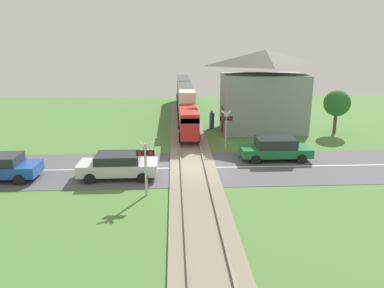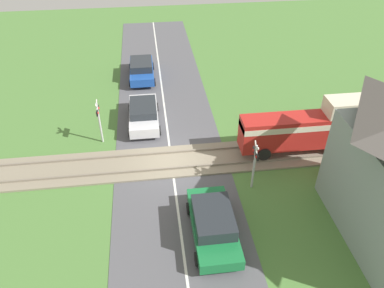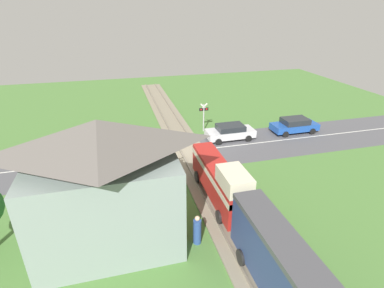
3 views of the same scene
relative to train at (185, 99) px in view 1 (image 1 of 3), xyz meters
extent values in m
plane|color=#4C7A38|center=(0.00, -15.60, -1.89)|extent=(60.00, 60.00, 0.00)
cube|color=#515156|center=(0.00, -15.60, -1.88)|extent=(48.00, 6.40, 0.02)
cube|color=silver|center=(0.00, -15.60, -1.86)|extent=(48.00, 0.12, 0.00)
cube|color=gray|center=(0.00, -15.60, -1.83)|extent=(2.80, 48.00, 0.12)
cube|color=slate|center=(-0.72, -15.60, -1.71)|extent=(0.10, 48.00, 0.12)
cube|color=slate|center=(0.72, -15.60, -1.71)|extent=(0.10, 48.00, 0.12)
cube|color=red|center=(0.00, -8.21, -0.32)|extent=(1.35, 6.93, 1.90)
cube|color=beige|center=(0.00, -8.21, 0.21)|extent=(1.37, 6.93, 0.36)
cube|color=beige|center=(0.00, -5.85, 1.08)|extent=(1.35, 2.22, 0.90)
cylinder|color=black|center=(-0.72, -10.43, -1.27)|extent=(0.14, 0.76, 0.76)
cylinder|color=black|center=(0.72, -10.43, -1.27)|extent=(0.14, 0.76, 0.76)
cylinder|color=black|center=(-0.72, -5.99, -1.27)|extent=(0.14, 0.76, 0.76)
cylinder|color=black|center=(0.72, -5.99, -1.27)|extent=(0.14, 0.76, 0.76)
cube|color=navy|center=(0.00, -0.53, -0.07)|extent=(1.35, 7.63, 2.40)
cube|color=#47474C|center=(0.00, -0.53, 1.25)|extent=(1.41, 7.63, 0.24)
cylinder|color=black|center=(-0.72, -2.97, -1.27)|extent=(0.14, 0.76, 0.76)
cylinder|color=black|center=(0.72, -2.97, -1.27)|extent=(0.14, 0.76, 0.76)
cylinder|color=black|center=(-0.72, 1.91, -1.27)|extent=(0.14, 0.76, 0.76)
cylinder|color=black|center=(0.72, 1.91, -1.27)|extent=(0.14, 0.76, 0.76)
cube|color=navy|center=(0.00, 7.50, -0.07)|extent=(1.35, 7.63, 2.40)
cube|color=#47474C|center=(0.00, 7.50, 1.25)|extent=(1.41, 7.63, 0.24)
cylinder|color=black|center=(-0.72, 5.06, -1.27)|extent=(0.14, 0.76, 0.76)
cylinder|color=black|center=(0.72, 5.06, -1.27)|extent=(0.14, 0.76, 0.76)
cylinder|color=black|center=(-0.72, 9.94, -1.27)|extent=(0.14, 0.76, 0.76)
cylinder|color=black|center=(0.72, 9.94, -1.27)|extent=(0.14, 0.76, 0.76)
cube|color=silver|center=(-4.30, -17.04, -1.27)|extent=(4.40, 1.82, 0.64)
cube|color=#23282D|center=(-4.30, -17.04, -0.71)|extent=(2.42, 1.67, 0.48)
cylinder|color=black|center=(-2.87, -16.13, -1.59)|extent=(0.60, 0.18, 0.60)
cylinder|color=black|center=(-2.87, -17.95, -1.59)|extent=(0.60, 0.18, 0.60)
cylinder|color=black|center=(-5.72, -16.13, -1.59)|extent=(0.60, 0.18, 0.60)
cylinder|color=black|center=(-5.72, -17.95, -1.59)|extent=(0.60, 0.18, 0.60)
cube|color=#197038|center=(5.44, -14.16, -1.31)|extent=(4.49, 1.86, 0.56)
cube|color=#23282D|center=(5.44, -14.16, -0.72)|extent=(2.47, 1.71, 0.61)
cylinder|color=black|center=(3.98, -15.09, -1.59)|extent=(0.60, 0.18, 0.60)
cylinder|color=black|center=(3.98, -13.23, -1.59)|extent=(0.60, 0.18, 0.60)
cylinder|color=black|center=(6.90, -15.09, -1.59)|extent=(0.60, 0.18, 0.60)
cylinder|color=black|center=(6.90, -13.23, -1.59)|extent=(0.60, 0.18, 0.60)
cylinder|color=black|center=(-9.48, -16.13, -1.59)|extent=(0.60, 0.18, 0.60)
cylinder|color=black|center=(-9.48, -17.95, -1.59)|extent=(0.60, 0.18, 0.60)
cylinder|color=#B7B7B7|center=(-2.54, -19.62, -0.53)|extent=(0.12, 0.12, 2.72)
cube|color=black|center=(-2.54, -19.62, 0.34)|extent=(0.90, 0.08, 0.28)
sphere|color=red|center=(-2.81, -19.62, 0.34)|extent=(0.18, 0.18, 0.18)
sphere|color=red|center=(-2.27, -19.62, 0.34)|extent=(0.18, 0.18, 0.18)
cube|color=silver|center=(-2.54, -19.62, 0.58)|extent=(0.72, 0.04, 0.72)
cube|color=silver|center=(-2.54, -19.62, 0.58)|extent=(0.72, 0.04, 0.72)
cylinder|color=#B7B7B7|center=(2.54, -11.58, -0.53)|extent=(0.12, 0.12, 2.72)
cube|color=black|center=(2.54, -11.58, 0.34)|extent=(0.90, 0.08, 0.28)
sphere|color=red|center=(2.81, -11.58, 0.34)|extent=(0.18, 0.18, 0.18)
sphere|color=red|center=(2.27, -11.58, 0.34)|extent=(0.18, 0.18, 0.18)
cube|color=silver|center=(2.54, -11.58, 0.58)|extent=(0.72, 0.04, 0.72)
cube|color=silver|center=(2.54, -11.58, 0.58)|extent=(0.72, 0.04, 0.72)
cube|color=gray|center=(6.42, -6.13, 0.52)|extent=(6.78, 4.32, 4.82)
pyramid|color=#5B5651|center=(6.42, -6.13, 4.25)|extent=(7.33, 4.67, 1.31)
cube|color=#472D1E|center=(3.00, -6.13, -0.84)|extent=(0.06, 1.10, 2.10)
cylinder|color=#2D4C8E|center=(2.21, -5.06, -1.18)|extent=(0.42, 0.42, 1.42)
sphere|color=beige|center=(2.21, -5.06, -0.34)|extent=(0.26, 0.26, 0.26)
cylinder|color=brown|center=(12.31, -7.27, -1.08)|extent=(0.28, 0.28, 1.62)
sphere|color=#286628|center=(12.31, -7.27, 0.65)|extent=(2.16, 2.16, 2.16)
camera|label=1|loc=(-1.11, -37.17, 5.67)|focal=35.00mm
camera|label=2|loc=(16.53, -16.53, 11.71)|focal=35.00mm
camera|label=3|loc=(5.53, 6.43, 9.26)|focal=28.00mm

